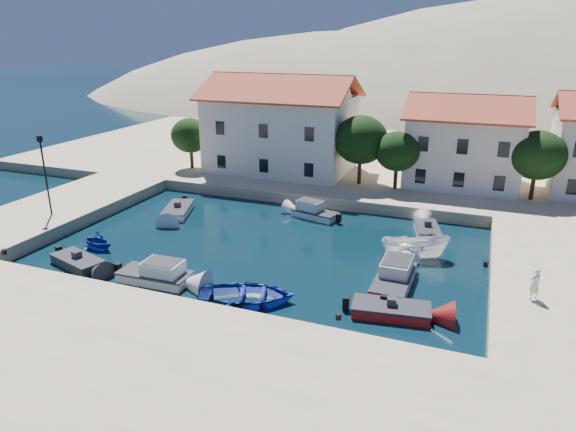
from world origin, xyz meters
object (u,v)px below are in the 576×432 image
object	(u,v)px
building_mid	(465,140)
cabin_cruiser_south	(155,274)
cabin_cruiser_east	(394,278)
lamppost	(44,168)
boat_east	(414,258)
pedestrian	(535,284)
building_left	(281,122)
rowboat_south	(247,302)

from	to	relation	value
building_mid	cabin_cruiser_south	distance (m)	31.25
cabin_cruiser_east	lamppost	bearing A→B (deg)	89.67
boat_east	pedestrian	xyz separation A→B (m)	(6.91, -5.44, 1.90)
building_left	pedestrian	distance (m)	31.77
building_mid	rowboat_south	distance (m)	28.80
lamppost	pedestrian	world-z (taller)	lamppost
rowboat_south	lamppost	bearing A→B (deg)	55.20
lamppost	cabin_cruiser_south	distance (m)	14.92
rowboat_south	boat_east	distance (m)	12.48
building_mid	cabin_cruiser_east	distance (m)	22.18
boat_east	pedestrian	distance (m)	9.00
building_left	lamppost	bearing A→B (deg)	-119.90
lamppost	rowboat_south	world-z (taller)	lamppost
rowboat_south	pedestrian	bearing A→B (deg)	-93.47
lamppost	pedestrian	size ratio (longest dim) A/B	3.47
building_left	cabin_cruiser_east	xyz separation A→B (m)	(15.60, -20.53, -5.46)
lamppost	cabin_cruiser_east	size ratio (longest dim) A/B	1.23
rowboat_south	boat_east	xyz separation A→B (m)	(7.99, 9.59, 0.00)
lamppost	building_left	bearing A→B (deg)	60.10
cabin_cruiser_east	boat_east	bearing A→B (deg)	-6.68
rowboat_south	pedestrian	xyz separation A→B (m)	(14.90, 4.14, 1.90)
rowboat_south	cabin_cruiser_east	world-z (taller)	cabin_cruiser_east
building_mid	pedestrian	distance (m)	23.24
boat_east	lamppost	bearing A→B (deg)	78.47
building_mid	cabin_cruiser_south	size ratio (longest dim) A/B	2.29
cabin_cruiser_south	boat_east	world-z (taller)	cabin_cruiser_south
building_mid	pedestrian	xyz separation A→B (m)	(5.10, -22.43, -3.32)
boat_east	building_mid	bearing A→B (deg)	-25.85
pedestrian	building_mid	bearing A→B (deg)	-115.44
building_mid	lamppost	distance (m)	36.21
lamppost	pedestrian	xyz separation A→B (m)	(34.60, -1.43, -2.86)
cabin_cruiser_east	building_mid	bearing A→B (deg)	-5.58
building_left	cabin_cruiser_east	size ratio (longest dim) A/B	2.90
cabin_cruiser_south	rowboat_south	xyz separation A→B (m)	(6.42, -0.29, -0.48)
cabin_cruiser_south	pedestrian	size ratio (longest dim) A/B	2.56
building_left	boat_east	bearing A→B (deg)	-44.63
lamppost	cabin_cruiser_south	size ratio (longest dim) A/B	1.36
building_left	lamppost	distance (m)	23.10
building_left	building_mid	world-z (taller)	building_left
lamppost	boat_east	xyz separation A→B (m)	(27.69, 4.01, -4.75)
cabin_cruiser_east	rowboat_south	bearing A→B (deg)	125.08
cabin_cruiser_south	cabin_cruiser_east	distance (m)	14.61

